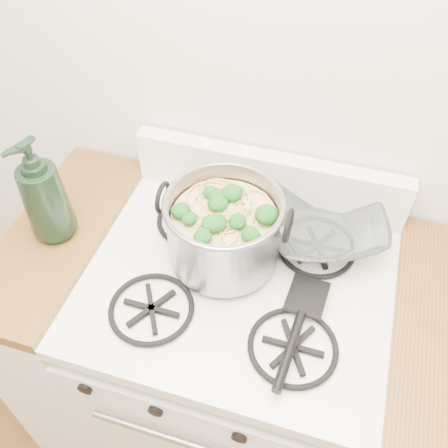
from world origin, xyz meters
TOP-DOWN VIEW (x-y plane):
  - gas_range at (0.00, 1.26)m, footprint 0.76×0.66m
  - counter_left at (-0.51, 1.26)m, footprint 0.25×0.65m
  - stock_pot at (-0.05, 1.32)m, footprint 0.32×0.29m
  - spatula at (0.18, 1.25)m, footprint 0.31×0.33m
  - glass_bowl at (0.17, 1.46)m, footprint 0.17×0.17m
  - bottle at (-0.50, 1.26)m, footprint 0.15×0.15m

SIDE VIEW (x-z plane):
  - gas_range at x=0.00m, z-range -0.03..0.90m
  - counter_left at x=-0.51m, z-range 0.00..0.92m
  - spatula at x=0.18m, z-range 0.92..0.95m
  - glass_bowl at x=0.17m, z-range 0.92..0.95m
  - stock_pot at x=-0.05m, z-range 0.92..1.11m
  - bottle at x=-0.50m, z-range 0.92..1.22m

